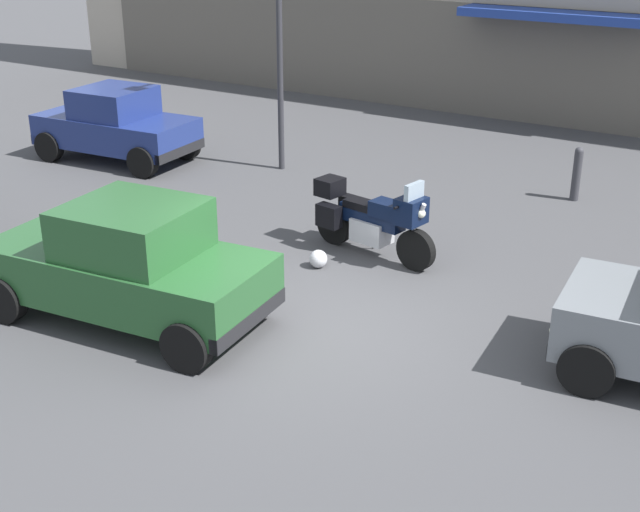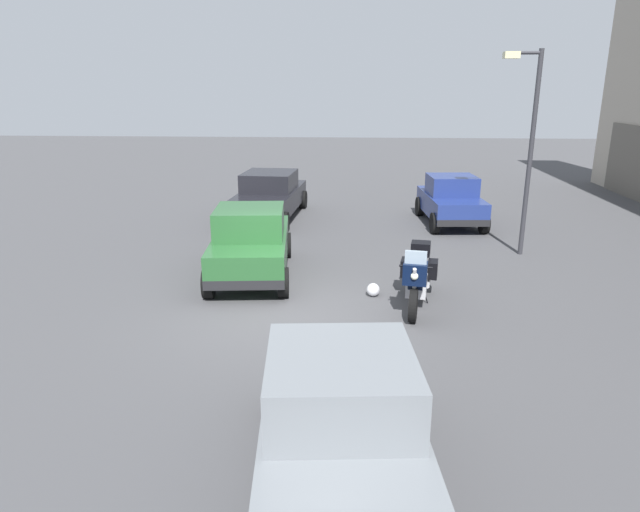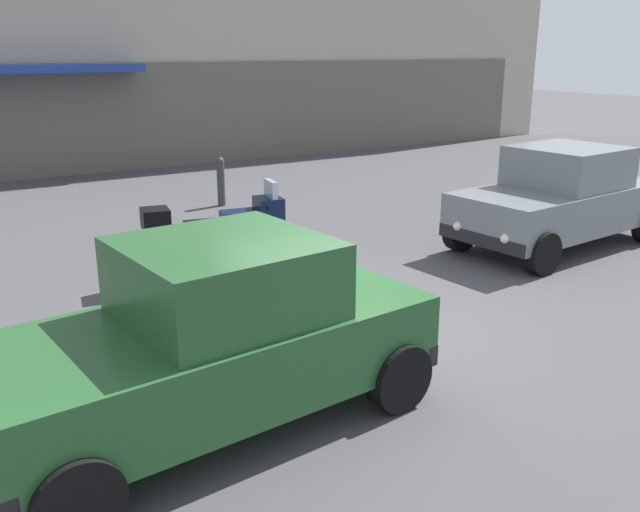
# 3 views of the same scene
# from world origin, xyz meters

# --- Properties ---
(ground_plane) EXTENTS (80.00, 80.00, 0.00)m
(ground_plane) POSITION_xyz_m (0.00, 0.00, 0.00)
(ground_plane) COLOR #424244
(motorcycle) EXTENTS (2.25, 0.94, 1.36)m
(motorcycle) POSITION_xyz_m (-0.50, 2.58, 0.62)
(motorcycle) COLOR black
(motorcycle) RESTS_ON ground
(helmet) EXTENTS (0.28, 0.28, 0.28)m
(helmet) POSITION_xyz_m (-0.96, 1.73, 0.14)
(helmet) COLOR silver
(helmet) RESTS_ON ground
(car_compact_side) EXTENTS (3.56, 1.93, 1.56)m
(car_compact_side) POSITION_xyz_m (-7.67, 4.36, 0.77)
(car_compact_side) COLOR navy
(car_compact_side) RESTS_ON ground
(car_wagon_end) EXTENTS (3.99, 2.12, 1.64)m
(car_wagon_end) POSITION_xyz_m (-2.13, -1.07, 0.81)
(car_wagon_end) COLOR #235128
(car_wagon_end) RESTS_ON ground
(streetlamp_curbside) EXTENTS (0.28, 0.94, 5.12)m
(streetlamp_curbside) POSITION_xyz_m (-4.34, 5.56, 3.09)
(streetlamp_curbside) COLOR #2D2D33
(streetlamp_curbside) RESTS_ON ground
(bollard_curbside) EXTENTS (0.16, 0.16, 1.02)m
(bollard_curbside) POSITION_xyz_m (1.43, 6.93, 0.54)
(bollard_curbside) COLOR #333338
(bollard_curbside) RESTS_ON ground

